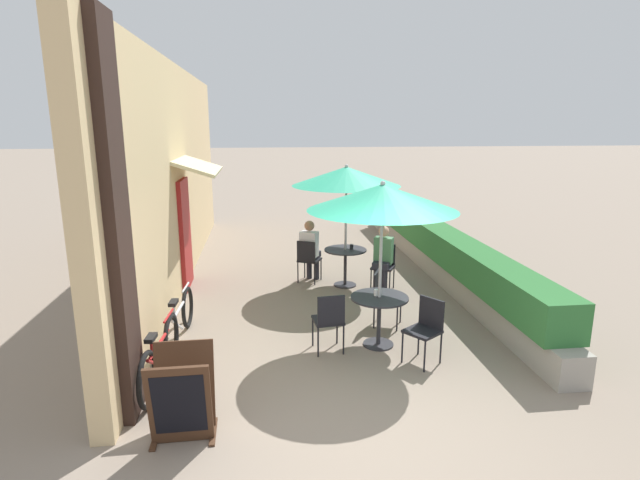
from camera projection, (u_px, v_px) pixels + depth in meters
name	position (u px, v px, depth m)	size (l,w,h in m)	color
ground_plane	(355.00, 429.00, 5.25)	(120.00, 120.00, 0.00)	gray
cafe_facade_wall	(177.00, 178.00, 9.73)	(0.98, 11.14, 4.20)	#D6B784
planter_hedge	(434.00, 246.00, 10.72)	(0.60, 10.14, 1.01)	gray
patio_table_near	(379.00, 309.00, 7.09)	(0.82, 0.82, 0.74)	#28282D
patio_umbrella_near	(382.00, 198.00, 6.73)	(2.06, 2.06, 2.38)	#B7B7BC
cafe_chair_near_left	(426.00, 325.00, 6.62)	(0.56, 0.56, 0.87)	black
cafe_chair_near_right	(383.00, 294.00, 7.82)	(0.53, 0.53, 0.87)	black
cafe_chair_near_back	(329.00, 318.00, 6.87)	(0.44, 0.44, 0.87)	black
coffee_cup_near	(377.00, 292.00, 7.09)	(0.07, 0.07, 0.09)	white
patio_table_mid	(345.00, 259.00, 9.73)	(0.82, 0.82, 0.74)	#28282D
patio_umbrella_mid	(346.00, 176.00, 9.36)	(2.06, 2.06, 2.38)	#B7B7BC
cafe_chair_mid_left	(308.00, 258.00, 9.92)	(0.54, 0.54, 0.87)	black
seated_patron_mid_left	(310.00, 248.00, 9.98)	(0.47, 0.50, 1.25)	#23232D
cafe_chair_mid_right	(384.00, 263.00, 9.55)	(0.54, 0.54, 0.87)	black
seated_patron_mid_right	(383.00, 256.00, 9.41)	(0.47, 0.50, 1.25)	#23232D
coffee_cup_mid	(352.00, 247.00, 9.70)	(0.07, 0.07, 0.09)	#232328
bicycle_leaning	(160.00, 356.00, 6.11)	(0.19, 1.75, 0.75)	black
bicycle_second	(180.00, 320.00, 7.26)	(0.17, 1.74, 0.74)	black
menu_board	(182.00, 395.00, 5.04)	(0.64, 0.64, 0.92)	#422819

